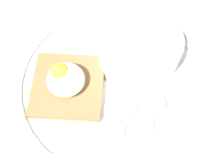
{
  "coord_description": "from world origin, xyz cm",
  "views": [
    {
      "loc": [
        -0.79,
        -20.79,
        45.42
      ],
      "look_at": [
        0.0,
        0.0,
        5.0
      ],
      "focal_mm": 50.0,
      "sensor_mm": 36.0,
      "label": 1
    }
  ],
  "objects_px": {
    "banana_slice_left": "(125,108)",
    "banana_slice_back": "(154,105)",
    "poached_egg": "(65,79)",
    "spoon": "(210,31)",
    "banana_slice_right": "(117,131)",
    "oatmeal_bowl": "(139,48)",
    "banana_slice_front": "(143,128)",
    "toast_slice": "(68,86)"
  },
  "relations": [
    {
      "from": "banana_slice_front",
      "to": "banana_slice_left",
      "type": "relative_size",
      "value": 1.1
    },
    {
      "from": "toast_slice",
      "to": "poached_egg",
      "type": "relative_size",
      "value": 2.07
    },
    {
      "from": "spoon",
      "to": "banana_slice_right",
      "type": "bearing_deg",
      "value": -133.61
    },
    {
      "from": "banana_slice_back",
      "to": "oatmeal_bowl",
      "type": "bearing_deg",
      "value": 101.81
    },
    {
      "from": "poached_egg",
      "to": "banana_slice_back",
      "type": "height_order",
      "value": "poached_egg"
    },
    {
      "from": "banana_slice_right",
      "to": "spoon",
      "type": "bearing_deg",
      "value": 46.39
    },
    {
      "from": "banana_slice_left",
      "to": "oatmeal_bowl",
      "type": "bearing_deg",
      "value": 74.3
    },
    {
      "from": "oatmeal_bowl",
      "to": "spoon",
      "type": "bearing_deg",
      "value": 22.13
    },
    {
      "from": "toast_slice",
      "to": "banana_slice_right",
      "type": "xyz_separation_m",
      "value": [
        0.07,
        -0.07,
        -0.0
      ]
    },
    {
      "from": "banana_slice_right",
      "to": "banana_slice_back",
      "type": "bearing_deg",
      "value": 33.21
    },
    {
      "from": "oatmeal_bowl",
      "to": "banana_slice_front",
      "type": "distance_m",
      "value": 0.12
    },
    {
      "from": "toast_slice",
      "to": "banana_slice_left",
      "type": "bearing_deg",
      "value": -24.14
    },
    {
      "from": "banana_slice_left",
      "to": "banana_slice_back",
      "type": "bearing_deg",
      "value": 3.7
    },
    {
      "from": "banana_slice_left",
      "to": "banana_slice_right",
      "type": "relative_size",
      "value": 0.98
    },
    {
      "from": "spoon",
      "to": "banana_slice_front",
      "type": "bearing_deg",
      "value": -127.37
    },
    {
      "from": "oatmeal_bowl",
      "to": "toast_slice",
      "type": "relative_size",
      "value": 1.12
    },
    {
      "from": "poached_egg",
      "to": "banana_slice_left",
      "type": "xyz_separation_m",
      "value": [
        0.08,
        -0.04,
        -0.03
      ]
    },
    {
      "from": "banana_slice_left",
      "to": "banana_slice_back",
      "type": "xyz_separation_m",
      "value": [
        0.04,
        0.0,
        0.0
      ]
    },
    {
      "from": "banana_slice_right",
      "to": "toast_slice",
      "type": "bearing_deg",
      "value": 134.77
    },
    {
      "from": "toast_slice",
      "to": "poached_egg",
      "type": "xyz_separation_m",
      "value": [
        -0.0,
        0.0,
        0.02
      ]
    },
    {
      "from": "oatmeal_bowl",
      "to": "banana_slice_right",
      "type": "height_order",
      "value": "oatmeal_bowl"
    },
    {
      "from": "banana_slice_left",
      "to": "banana_slice_back",
      "type": "relative_size",
      "value": 0.88
    },
    {
      "from": "oatmeal_bowl",
      "to": "toast_slice",
      "type": "xyz_separation_m",
      "value": [
        -0.11,
        -0.05,
        -0.02
      ]
    },
    {
      "from": "banana_slice_front",
      "to": "banana_slice_right",
      "type": "distance_m",
      "value": 0.04
    },
    {
      "from": "poached_egg",
      "to": "banana_slice_right",
      "type": "height_order",
      "value": "poached_egg"
    },
    {
      "from": "banana_slice_front",
      "to": "banana_slice_back",
      "type": "xyz_separation_m",
      "value": [
        0.02,
        0.03,
        0.0
      ]
    },
    {
      "from": "oatmeal_bowl",
      "to": "spoon",
      "type": "relative_size",
      "value": 1.14
    },
    {
      "from": "toast_slice",
      "to": "banana_slice_back",
      "type": "height_order",
      "value": "same"
    },
    {
      "from": "toast_slice",
      "to": "banana_slice_front",
      "type": "relative_size",
      "value": 2.57
    },
    {
      "from": "oatmeal_bowl",
      "to": "banana_slice_left",
      "type": "xyz_separation_m",
      "value": [
        -0.02,
        -0.09,
        -0.02
      ]
    },
    {
      "from": "banana_slice_back",
      "to": "banana_slice_left",
      "type": "bearing_deg",
      "value": -176.3
    },
    {
      "from": "banana_slice_left",
      "to": "spoon",
      "type": "xyz_separation_m",
      "value": [
        0.15,
        0.14,
        -0.01
      ]
    },
    {
      "from": "banana_slice_left",
      "to": "spoon",
      "type": "distance_m",
      "value": 0.21
    },
    {
      "from": "toast_slice",
      "to": "poached_egg",
      "type": "height_order",
      "value": "poached_egg"
    },
    {
      "from": "toast_slice",
      "to": "banana_slice_back",
      "type": "bearing_deg",
      "value": -15.39
    },
    {
      "from": "oatmeal_bowl",
      "to": "poached_egg",
      "type": "distance_m",
      "value": 0.12
    },
    {
      "from": "poached_egg",
      "to": "spoon",
      "type": "height_order",
      "value": "poached_egg"
    },
    {
      "from": "poached_egg",
      "to": "banana_slice_front",
      "type": "xyz_separation_m",
      "value": [
        0.11,
        -0.07,
        -0.03
      ]
    },
    {
      "from": "poached_egg",
      "to": "banana_slice_front",
      "type": "bearing_deg",
      "value": -32.11
    },
    {
      "from": "toast_slice",
      "to": "banana_slice_left",
      "type": "distance_m",
      "value": 0.09
    },
    {
      "from": "oatmeal_bowl",
      "to": "banana_slice_left",
      "type": "bearing_deg",
      "value": -105.7
    },
    {
      "from": "toast_slice",
      "to": "banana_slice_front",
      "type": "distance_m",
      "value": 0.13
    }
  ]
}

